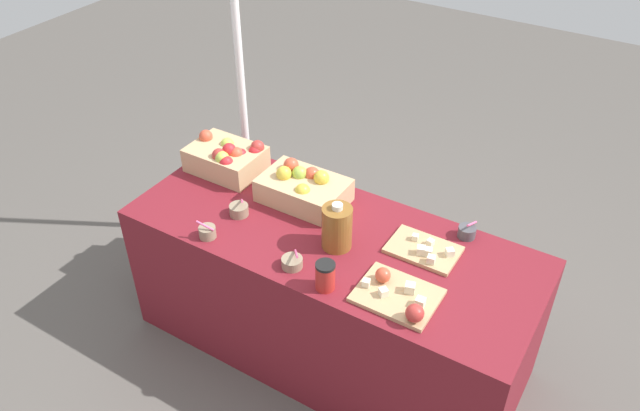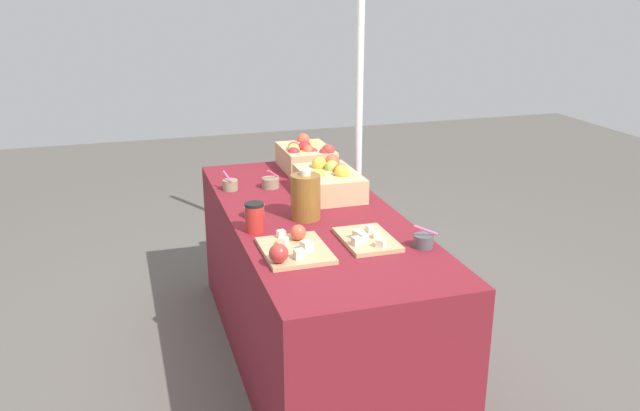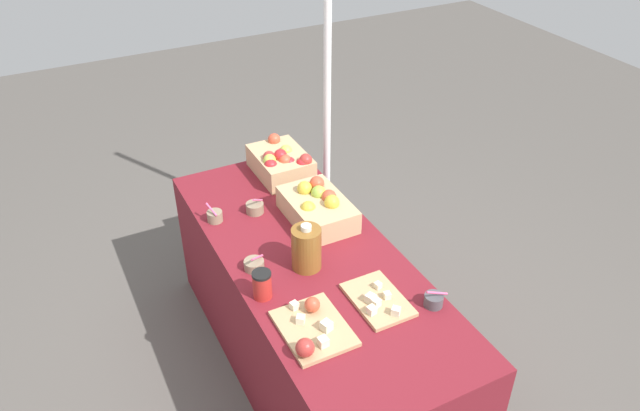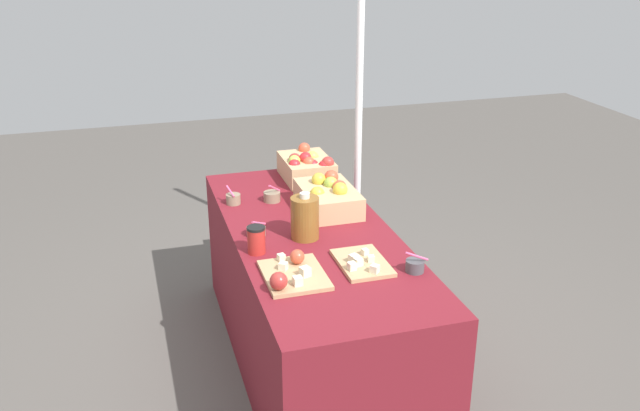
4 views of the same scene
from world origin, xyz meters
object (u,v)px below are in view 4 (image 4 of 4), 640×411
(cutting_board_back, at_px, (362,263))
(sample_bowl_mid, at_px, (233,199))
(apple_crate_middle, at_px, (328,197))
(apple_crate_left, at_px, (307,167))
(tent_pole, at_px, (359,110))
(sample_bowl_near, at_px, (415,266))
(cider_jug, at_px, (305,218))
(sample_bowl_far, at_px, (272,196))
(coffee_cup, at_px, (256,240))
(cutting_board_front, at_px, (292,274))
(sample_bowl_extra, at_px, (256,231))

(cutting_board_back, height_order, sample_bowl_mid, sample_bowl_mid)
(apple_crate_middle, height_order, sample_bowl_mid, apple_crate_middle)
(apple_crate_left, height_order, cutting_board_back, apple_crate_left)
(tent_pole, bearing_deg, apple_crate_left, -64.56)
(sample_bowl_mid, bearing_deg, sample_bowl_near, 31.58)
(sample_bowl_near, height_order, cider_jug, cider_jug)
(apple_crate_left, height_order, sample_bowl_far, apple_crate_left)
(apple_crate_middle, bearing_deg, coffee_cup, -49.07)
(cutting_board_front, bearing_deg, apple_crate_left, 161.52)
(apple_crate_left, xyz_separation_m, coffee_cup, (0.87, -0.48, -0.01))
(sample_bowl_far, bearing_deg, cider_jug, 5.10)
(sample_bowl_far, bearing_deg, apple_crate_middle, 52.60)
(coffee_cup, bearing_deg, cutting_board_front, 17.74)
(cutting_board_back, relative_size, cider_jug, 1.34)
(apple_crate_left, height_order, apple_crate_middle, same)
(cutting_board_back, relative_size, coffee_cup, 2.39)
(apple_crate_left, distance_m, sample_bowl_mid, 0.54)
(apple_crate_middle, bearing_deg, tent_pole, 148.88)
(sample_bowl_extra, relative_size, tent_pole, 0.04)
(apple_crate_left, relative_size, apple_crate_middle, 0.90)
(sample_bowl_mid, height_order, sample_bowl_far, sample_bowl_far)
(apple_crate_middle, bearing_deg, sample_bowl_near, 10.77)
(sample_bowl_extra, relative_size, cider_jug, 0.43)
(cutting_board_front, distance_m, sample_bowl_near, 0.52)
(apple_crate_left, distance_m, sample_bowl_near, 1.25)
(sample_bowl_far, bearing_deg, coffee_cup, -19.18)
(apple_crate_middle, bearing_deg, sample_bowl_far, -127.40)
(apple_crate_left, xyz_separation_m, sample_bowl_extra, (0.69, -0.44, -0.05))
(apple_crate_left, relative_size, cutting_board_back, 1.21)
(sample_bowl_extra, bearing_deg, sample_bowl_near, 45.80)
(apple_crate_left, xyz_separation_m, sample_bowl_far, (0.28, -0.27, -0.05))
(sample_bowl_near, xyz_separation_m, sample_bowl_far, (-0.97, -0.40, -0.00))
(cutting_board_front, relative_size, tent_pole, 0.15)
(sample_bowl_mid, relative_size, coffee_cup, 0.77)
(sample_bowl_near, bearing_deg, sample_bowl_mid, -148.42)
(cider_jug, height_order, coffee_cup, cider_jug)
(sample_bowl_extra, bearing_deg, sample_bowl_far, 157.42)
(cutting_board_front, height_order, sample_bowl_near, sample_bowl_near)
(apple_crate_middle, xyz_separation_m, tent_pole, (-0.65, 0.39, 0.27))
(sample_bowl_far, xyz_separation_m, sample_bowl_extra, (0.41, -0.17, -0.00))
(cutting_board_back, bearing_deg, tent_pole, 161.31)
(sample_bowl_near, bearing_deg, coffee_cup, -121.43)
(apple_crate_middle, distance_m, sample_bowl_far, 0.32)
(cutting_board_back, distance_m, sample_bowl_far, 0.87)
(apple_crate_left, relative_size, sample_bowl_far, 3.36)
(sample_bowl_extra, bearing_deg, sample_bowl_mid, -175.43)
(sample_bowl_mid, bearing_deg, sample_bowl_far, 84.37)
(sample_bowl_near, relative_size, sample_bowl_extra, 1.09)
(cutting_board_back, distance_m, cider_jug, 0.39)
(cutting_board_front, xyz_separation_m, coffee_cup, (-0.28, -0.09, 0.04))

